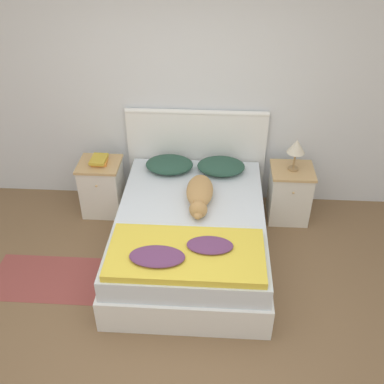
# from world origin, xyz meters

# --- Properties ---
(ground_plane) EXTENTS (16.00, 16.00, 0.00)m
(ground_plane) POSITION_xyz_m (0.00, 0.00, 0.00)
(ground_plane) COLOR brown
(wall_back) EXTENTS (9.00, 0.06, 2.55)m
(wall_back) POSITION_xyz_m (0.00, 2.13, 1.27)
(wall_back) COLOR silver
(wall_back) RESTS_ON ground_plane
(bed) EXTENTS (1.46, 1.98, 0.54)m
(bed) POSITION_xyz_m (0.13, 1.05, 0.27)
(bed) COLOR white
(bed) RESTS_ON ground_plane
(headboard) EXTENTS (1.54, 0.06, 1.14)m
(headboard) POSITION_xyz_m (0.13, 2.06, 0.59)
(headboard) COLOR white
(headboard) RESTS_ON ground_plane
(nightstand_left) EXTENTS (0.45, 0.43, 0.63)m
(nightstand_left) POSITION_xyz_m (-0.91, 1.75, 0.32)
(nightstand_left) COLOR silver
(nightstand_left) RESTS_ON ground_plane
(nightstand_right) EXTENTS (0.45, 0.43, 0.63)m
(nightstand_right) POSITION_xyz_m (1.17, 1.75, 0.32)
(nightstand_right) COLOR silver
(nightstand_right) RESTS_ON ground_plane
(pillow_left) EXTENTS (0.51, 0.39, 0.13)m
(pillow_left) POSITION_xyz_m (-0.15, 1.79, 0.61)
(pillow_left) COLOR #284C3D
(pillow_left) RESTS_ON bed
(pillow_right) EXTENTS (0.51, 0.39, 0.13)m
(pillow_right) POSITION_xyz_m (0.41, 1.79, 0.61)
(pillow_right) COLOR #284C3D
(pillow_right) RESTS_ON bed
(quilt) EXTENTS (1.31, 0.66, 0.12)m
(quilt) POSITION_xyz_m (0.12, 0.43, 0.59)
(quilt) COLOR yellow
(quilt) RESTS_ON bed
(dog) EXTENTS (0.26, 0.75, 0.18)m
(dog) POSITION_xyz_m (0.21, 1.24, 0.63)
(dog) COLOR tan
(dog) RESTS_ON bed
(book_stack) EXTENTS (0.18, 0.23, 0.06)m
(book_stack) POSITION_xyz_m (-0.90, 1.76, 0.66)
(book_stack) COLOR orange
(book_stack) RESTS_ON nightstand_left
(table_lamp) EXTENTS (0.19, 0.19, 0.35)m
(table_lamp) POSITION_xyz_m (1.17, 1.75, 0.89)
(table_lamp) COLOR #9E7A4C
(table_lamp) RESTS_ON nightstand_right
(rug) EXTENTS (1.06, 0.61, 0.00)m
(rug) POSITION_xyz_m (-1.22, 0.63, 0.00)
(rug) COLOR #93423D
(rug) RESTS_ON ground_plane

